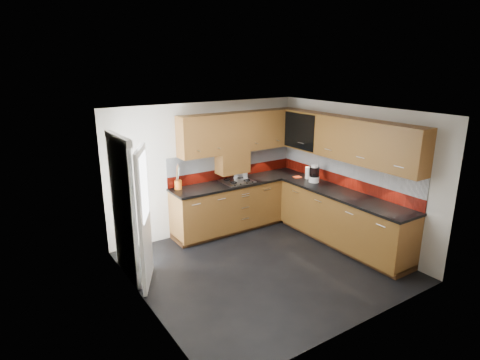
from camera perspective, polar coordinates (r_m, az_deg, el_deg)
room at (r=5.87m, az=3.69°, el=0.82°), size 4.00×3.80×2.64m
base_cabinets at (r=7.37m, az=6.85°, el=-4.65°), size 2.70×3.20×0.95m
countertop at (r=7.19m, az=6.97°, el=-1.12°), size 2.72×3.22×0.04m
backsplash at (r=7.41m, az=7.25°, el=1.74°), size 2.70×3.20×0.54m
upper_cabinets at (r=7.14m, az=7.91°, el=6.32°), size 2.50×3.20×0.72m
extractor_hood at (r=7.47m, az=-1.10°, el=2.54°), size 0.60×0.33×0.40m
glass_cabinet at (r=7.66m, az=9.24°, el=7.15°), size 0.32×0.80×0.66m
back_door at (r=5.87m, az=-15.07°, el=-4.53°), size 0.42×1.19×2.04m
gas_hob at (r=7.42m, az=-0.41°, el=-0.15°), size 0.56×0.50×0.04m
utensil_pot at (r=7.06m, az=-8.80°, el=-0.52°), size 0.12×0.12×0.45m
toaster at (r=7.64m, az=-0.10°, el=0.96°), size 0.31×0.23×0.20m
food_processor at (r=7.51m, az=10.51°, el=0.81°), size 0.20×0.20×0.33m
paper_towel at (r=7.72m, az=9.64°, el=1.00°), size 0.11×0.11×0.22m
orange_cloth at (r=7.78m, az=8.14°, el=0.42°), size 0.16×0.14×0.02m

